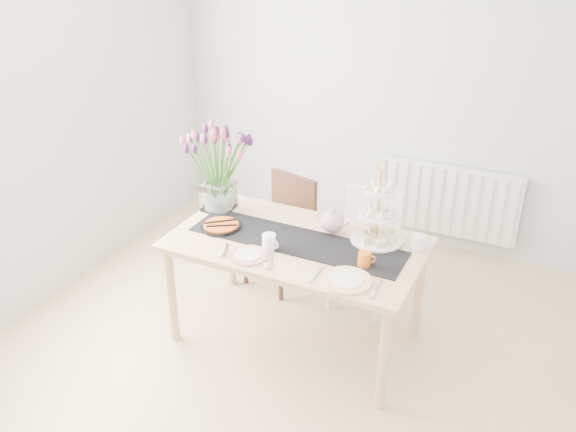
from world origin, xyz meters
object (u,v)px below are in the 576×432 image
at_px(dining_table, 296,252).
at_px(mug_white, 269,242).
at_px(cream_jug, 419,242).
at_px(tart_tin, 221,226).
at_px(plate_right, 346,280).
at_px(radiator, 446,200).
at_px(teapot, 332,222).
at_px(plate_left, 248,255).
at_px(cake_stand, 378,222).
at_px(tulip_vase, 216,156).
at_px(chair_brown, 285,222).
at_px(mug_orange, 364,260).
at_px(chair_white, 367,239).

xyz_separation_m(dining_table, mug_white, (-0.11, -0.16, 0.13)).
relative_size(cream_jug, mug_white, 0.90).
relative_size(tart_tin, plate_right, 0.89).
distance_m(radiator, teapot, 1.58).
bearing_deg(plate_left, mug_white, 61.14).
relative_size(radiator, cake_stand, 2.44).
relative_size(radiator, mug_white, 11.89).
bearing_deg(cake_stand, tart_tin, -164.03).
relative_size(tulip_vase, cake_stand, 1.45).
bearing_deg(chair_brown, radiator, 59.49).
bearing_deg(mug_orange, plate_left, 167.68).
xyz_separation_m(radiator, cake_stand, (-0.14, -1.45, 0.44)).
relative_size(tulip_vase, tart_tin, 2.72).
relative_size(mug_white, plate_right, 0.34).
xyz_separation_m(radiator, tart_tin, (-1.12, -1.73, 0.32)).
xyz_separation_m(chair_white, tulip_vase, (-0.95, -0.48, 0.65)).
distance_m(cream_jug, tart_tin, 1.28).
bearing_deg(mug_orange, cream_jug, 27.29).
height_order(cream_jug, plate_left, cream_jug).
xyz_separation_m(chair_brown, tart_tin, (-0.12, -0.71, 0.27)).
bearing_deg(mug_white, cream_jug, 39.85).
distance_m(mug_white, plate_right, 0.58).
relative_size(dining_table, tart_tin, 6.12).
xyz_separation_m(chair_white, mug_white, (-0.37, -0.83, 0.31)).
bearing_deg(tart_tin, teapot, 21.46).
bearing_deg(chair_white, tart_tin, -137.70).
distance_m(teapot, tart_tin, 0.73).
bearing_deg(plate_right, cake_stand, 89.59).
distance_m(teapot, mug_white, 0.46).
xyz_separation_m(mug_white, mug_orange, (0.60, 0.06, -0.00)).
bearing_deg(chair_brown, mug_orange, -26.09).
height_order(radiator, tart_tin, tart_tin).
bearing_deg(mug_white, tulip_vase, 162.66).
bearing_deg(dining_table, cake_stand, 26.02).
relative_size(radiator, chair_white, 1.41).
bearing_deg(teapot, radiator, 89.05).
bearing_deg(cake_stand, plate_left, -141.08).
height_order(dining_table, plate_right, plate_right).
bearing_deg(mug_orange, plate_right, -128.38).
xyz_separation_m(dining_table, chair_brown, (-0.40, 0.65, -0.18)).
bearing_deg(tulip_vase, mug_white, -30.91).
bearing_deg(plate_right, radiator, 85.73).
xyz_separation_m(cream_jug, mug_orange, (-0.23, -0.35, 0.00)).
bearing_deg(cake_stand, cream_jug, 5.62).
xyz_separation_m(chair_brown, mug_orange, (0.89, -0.74, 0.30)).
bearing_deg(radiator, chair_brown, -134.30).
xyz_separation_m(tulip_vase, mug_orange, (1.18, -0.28, -0.35)).
distance_m(chair_brown, plate_left, 1.00).
bearing_deg(plate_left, cake_stand, 38.92).
distance_m(mug_white, plate_left, 0.16).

